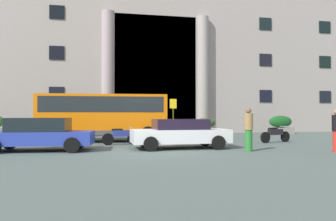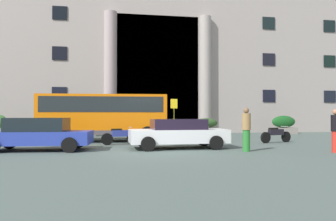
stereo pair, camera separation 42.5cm
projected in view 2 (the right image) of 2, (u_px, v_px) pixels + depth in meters
ground_plane at (152, 153)px, 13.25m from camera, size 80.00×64.00×0.12m
office_building_facade at (132, 55)px, 30.60m from camera, size 43.90×9.76×14.48m
orange_minibus at (104, 114)px, 18.36m from camera, size 7.15×2.91×2.65m
bus_stop_sign at (174, 114)px, 20.55m from camera, size 0.44×0.08×2.54m
hedge_planter_west at (83, 126)px, 23.04m from camera, size 1.85×0.78×1.44m
hedge_planter_far_west at (206, 127)px, 24.25m from camera, size 1.85×0.96×1.28m
hedge_planter_entrance_left at (284, 125)px, 25.72m from camera, size 2.05×0.78×1.46m
hedge_planter_east at (141, 127)px, 23.30m from camera, size 1.84×0.85×1.31m
parked_hatchback_near at (178, 133)px, 14.50m from camera, size 4.44×2.08×1.33m
parked_sedan_far at (38, 134)px, 13.61m from camera, size 4.53×2.22×1.40m
motorcycle_far_end at (119, 136)px, 16.35m from camera, size 1.89×0.68×0.89m
scooter_by_planter at (196, 135)px, 17.01m from camera, size 1.94×0.77×0.89m
motorcycle_near_kerb at (275, 134)px, 17.54m from camera, size 2.00×0.75×0.89m
pedestrian_woman_with_bag at (336, 131)px, 12.94m from camera, size 0.36×0.36×1.75m
pedestrian_child_trailing at (246, 129)px, 13.32m from camera, size 0.36×0.36×1.82m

